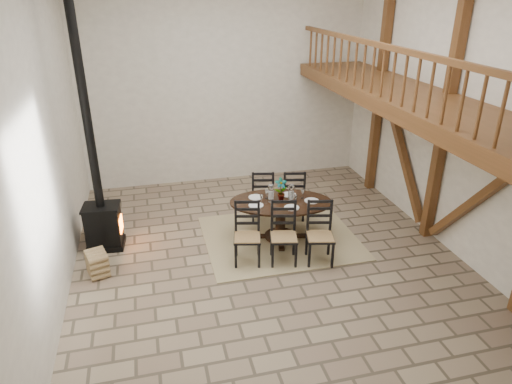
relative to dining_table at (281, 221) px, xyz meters
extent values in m
plane|color=gray|center=(-0.41, -0.46, -0.44)|extent=(8.00, 8.00, 0.00)
cube|color=white|center=(-0.41, 3.54, 2.06)|extent=(7.00, 0.02, 5.00)
cube|color=white|center=(-0.41, -4.46, 2.06)|extent=(7.00, 0.02, 5.00)
cube|color=white|center=(-3.91, -0.46, 2.06)|extent=(0.02, 8.00, 5.00)
cube|color=white|center=(3.09, -0.46, 2.06)|extent=(0.02, 8.00, 5.00)
cube|color=brown|center=(2.97, -0.46, 2.06)|extent=(0.18, 0.18, 5.00)
cube|color=brown|center=(2.97, 2.04, 2.06)|extent=(0.18, 0.18, 5.00)
cube|color=brown|center=(2.97, -1.71, 0.96)|extent=(0.14, 2.16, 2.54)
cube|color=brown|center=(2.97, 0.79, 0.96)|extent=(0.14, 2.16, 2.54)
cube|color=brown|center=(2.97, -0.46, 2.36)|extent=(0.20, 7.80, 0.20)
cube|color=brown|center=(2.29, -0.46, 2.41)|extent=(1.60, 7.80, 0.12)
cube|color=brown|center=(1.59, -0.46, 2.31)|extent=(0.18, 7.80, 0.22)
cube|color=brown|center=(1.59, -0.46, 3.31)|extent=(0.09, 7.60, 0.09)
cube|color=brown|center=(1.59, -0.46, 2.89)|extent=(0.06, 7.60, 0.86)
cube|color=tan|center=(0.03, 0.12, -0.43)|extent=(3.00, 2.50, 0.02)
ellipsoid|color=black|center=(0.03, 0.12, 0.36)|extent=(2.22, 1.63, 0.04)
cylinder|color=black|center=(0.03, 0.12, -0.05)|extent=(0.20, 0.20, 0.74)
cylinder|color=black|center=(0.03, 0.12, -0.39)|extent=(0.62, 0.62, 0.06)
cube|color=#AB844E|center=(-0.81, -0.59, 0.08)|extent=(0.58, 0.56, 0.04)
cube|color=black|center=(-0.81, -0.59, -0.19)|extent=(0.55, 0.55, 0.51)
cube|color=black|center=(-0.77, -0.39, 0.39)|extent=(0.42, 0.14, 0.66)
cube|color=#AB844E|center=(-0.17, -0.74, 0.08)|extent=(0.58, 0.56, 0.04)
cube|color=black|center=(-0.17, -0.74, -0.19)|extent=(0.55, 0.55, 0.51)
cube|color=black|center=(-0.12, -0.53, 0.39)|extent=(0.42, 0.14, 0.66)
cube|color=#AB844E|center=(0.47, -0.89, 0.08)|extent=(0.58, 0.56, 0.04)
cube|color=black|center=(0.47, -0.89, -0.19)|extent=(0.55, 0.55, 0.51)
cube|color=black|center=(0.52, -0.68, 0.39)|extent=(0.42, 0.14, 0.66)
cube|color=#AB844E|center=(-0.10, 1.05, 0.08)|extent=(0.58, 0.56, 0.04)
cube|color=black|center=(-0.10, 1.05, -0.19)|extent=(0.55, 0.55, 0.51)
cube|color=black|center=(-0.14, 0.85, 0.39)|extent=(0.42, 0.14, 0.66)
cube|color=#AB844E|center=(0.55, 0.90, 0.08)|extent=(0.58, 0.56, 0.04)
cube|color=black|center=(0.55, 0.90, -0.19)|extent=(0.55, 0.55, 0.51)
cube|color=black|center=(0.50, 0.70, 0.39)|extent=(0.42, 0.14, 0.66)
cube|color=white|center=(0.03, 0.12, 0.39)|extent=(1.67, 1.10, 0.01)
cube|color=white|center=(0.03, 0.12, 0.47)|extent=(1.04, 0.54, 0.18)
cylinder|color=white|center=(-0.17, 0.16, 0.55)|extent=(0.12, 0.12, 0.34)
cylinder|color=white|center=(0.22, 0.08, 0.55)|extent=(0.12, 0.12, 0.34)
cylinder|color=white|center=(-0.17, 0.16, 0.46)|extent=(0.06, 0.06, 0.16)
cylinder|color=white|center=(0.22, 0.08, 0.46)|extent=(0.06, 0.06, 0.16)
imported|color=#4C723F|center=(0.04, 0.17, 0.61)|extent=(0.27, 0.22, 0.46)
cube|color=black|center=(-3.37, 0.62, -0.39)|extent=(0.74, 0.59, 0.11)
cube|color=black|center=(-3.37, 0.62, 0.03)|extent=(0.68, 0.54, 0.74)
cube|color=#FF590C|center=(-3.04, 0.59, 0.03)|extent=(0.05, 0.30, 0.30)
cube|color=black|center=(-3.37, 0.62, 0.43)|extent=(0.73, 0.58, 0.04)
cylinder|color=black|center=(-3.37, 0.62, 2.50)|extent=(0.16, 0.16, 4.11)
cylinder|color=brown|center=(-3.54, 1.07, -0.27)|extent=(0.53, 0.53, 0.34)
cube|color=#A5815C|center=(-3.54, 1.07, -0.06)|extent=(0.28, 0.28, 0.10)
cube|color=#A5815C|center=(-3.45, -0.33, -0.22)|extent=(0.44, 0.53, 0.45)
camera|label=1|loc=(-2.39, -7.56, 4.22)|focal=32.00mm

